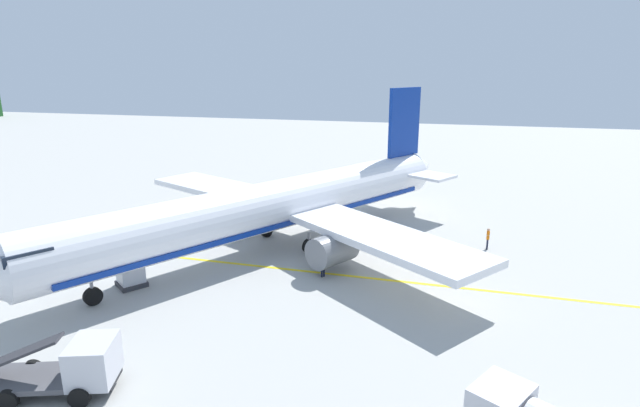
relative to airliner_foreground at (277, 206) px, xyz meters
The scene contains 6 objects.
airliner_foreground is the anchor object (origin of this frame).
service_truck_fuel 19.89m from the airliner_foreground, behind, with size 4.16×7.02×2.71m.
cargo_container_near 11.74m from the airliner_foreground, 144.01° to the left, with size 2.32×2.32×2.03m.
crew_marshaller 7.18m from the airliner_foreground, 133.35° to the right, with size 0.49×0.47×1.69m.
crew_loader_left 16.60m from the airliner_foreground, 76.18° to the right, with size 0.63×0.25×1.70m.
apron_guide_line 7.07m from the airliner_foreground, 130.64° to the right, with size 0.30×60.00×0.01m, color yellow.
Camera 1 is at (-8.77, 10.32, 13.78)m, focal length 28.09 mm.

